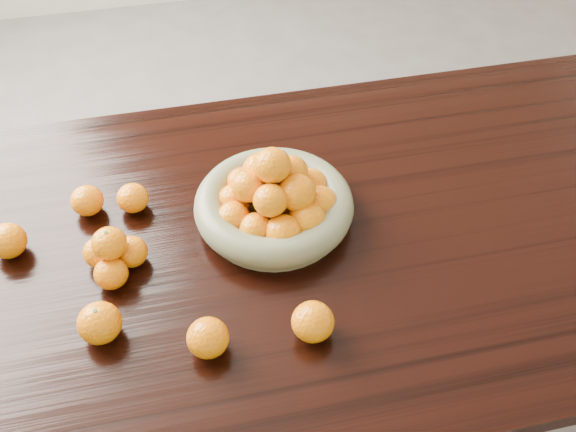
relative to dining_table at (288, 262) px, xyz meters
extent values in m
plane|color=#65615F|center=(0.00, 0.00, -0.66)|extent=(5.00, 5.00, 0.00)
cube|color=black|center=(0.00, 0.00, 0.07)|extent=(2.00, 1.00, 0.04)
cube|color=black|center=(0.93, 0.43, -0.31)|extent=(0.08, 0.08, 0.71)
cylinder|color=#727656|center=(-0.02, 0.06, 0.10)|extent=(0.30, 0.30, 0.02)
torus|color=#727656|center=(-0.02, 0.06, 0.13)|extent=(0.34, 0.34, 0.06)
ellipsoid|color=orange|center=(0.07, 0.09, 0.14)|extent=(0.08, 0.08, 0.07)
ellipsoid|color=orange|center=(0.03, 0.13, 0.14)|extent=(0.08, 0.08, 0.07)
ellipsoid|color=orange|center=(-0.02, 0.15, 0.14)|extent=(0.07, 0.07, 0.06)
ellipsoid|color=orange|center=(-0.07, 0.13, 0.14)|extent=(0.07, 0.07, 0.07)
ellipsoid|color=orange|center=(-0.10, 0.08, 0.14)|extent=(0.07, 0.07, 0.07)
ellipsoid|color=orange|center=(-0.11, 0.03, 0.14)|extent=(0.07, 0.07, 0.07)
ellipsoid|color=orange|center=(-0.07, -0.01, 0.14)|extent=(0.07, 0.07, 0.06)
ellipsoid|color=orange|center=(-0.02, -0.04, 0.14)|extent=(0.08, 0.08, 0.07)
ellipsoid|color=orange|center=(0.04, -0.01, 0.14)|extent=(0.08, 0.08, 0.08)
ellipsoid|color=orange|center=(0.07, 0.03, 0.14)|extent=(0.08, 0.08, 0.08)
ellipsoid|color=orange|center=(-0.01, 0.05, 0.14)|extent=(0.08, 0.08, 0.07)
ellipsoid|color=orange|center=(0.02, 0.08, 0.19)|extent=(0.07, 0.07, 0.07)
ellipsoid|color=orange|center=(-0.04, 0.11, 0.19)|extent=(0.08, 0.08, 0.07)
ellipsoid|color=orange|center=(-0.07, 0.06, 0.19)|extent=(0.07, 0.07, 0.07)
ellipsoid|color=orange|center=(-0.03, 0.01, 0.19)|extent=(0.07, 0.07, 0.07)
ellipsoid|color=orange|center=(0.02, 0.02, 0.19)|extent=(0.08, 0.08, 0.08)
ellipsoid|color=orange|center=(-0.02, 0.06, 0.24)|extent=(0.08, 0.08, 0.07)
ellipsoid|color=orange|center=(-0.36, -0.05, 0.12)|extent=(0.07, 0.07, 0.06)
ellipsoid|color=orange|center=(-0.32, 0.00, 0.12)|extent=(0.07, 0.07, 0.06)
ellipsoid|color=orange|center=(-0.38, 0.01, 0.12)|extent=(0.07, 0.07, 0.06)
ellipsoid|color=orange|center=(-0.36, -0.02, 0.17)|extent=(0.07, 0.07, 0.06)
ellipsoid|color=orange|center=(-0.38, -0.17, 0.13)|extent=(0.08, 0.08, 0.08)
ellipsoid|color=orange|center=(-0.20, -0.24, 0.13)|extent=(0.08, 0.08, 0.07)
ellipsoid|color=orange|center=(-0.01, -0.25, 0.13)|extent=(0.08, 0.08, 0.07)
ellipsoid|color=orange|center=(-0.41, 0.16, 0.12)|extent=(0.07, 0.07, 0.07)
ellipsoid|color=orange|center=(-0.56, 0.08, 0.12)|extent=(0.08, 0.08, 0.07)
ellipsoid|color=orange|center=(-0.31, 0.15, 0.12)|extent=(0.07, 0.07, 0.06)
camera|label=1|loc=(-0.19, -0.88, 1.09)|focal=40.00mm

